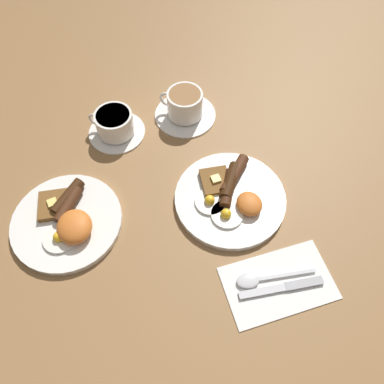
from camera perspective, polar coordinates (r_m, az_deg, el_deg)
The scene contains 8 objects.
ground_plane at distance 0.86m, azimuth 5.76°, elevation -1.29°, with size 3.00×3.00×0.00m, color olive.
breakfast_plate_near at distance 0.85m, azimuth 5.82°, elevation -0.62°, with size 0.25×0.25×0.04m.
breakfast_plate_far at distance 0.86m, azimuth -18.46°, elevation -4.11°, with size 0.24×0.24×0.05m.
teacup_near at distance 0.99m, azimuth -1.13°, elevation 12.90°, with size 0.16×0.16×0.08m.
teacup_far at distance 0.97m, azimuth -11.68°, elevation 10.00°, with size 0.14×0.14×0.07m.
napkin at distance 0.79m, azimuth 13.02°, elevation -13.33°, with size 0.13×0.22×0.01m, color white.
knife at distance 0.79m, azimuth 14.16°, elevation -13.83°, with size 0.04×0.17×0.01m.
spoon at distance 0.78m, azimuth 9.81°, elevation -13.00°, with size 0.04×0.17×0.01m.
Camera 1 is at (-0.39, 0.21, 0.74)m, focal length 35.00 mm.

